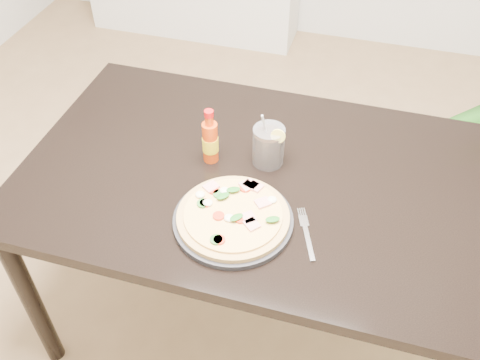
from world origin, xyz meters
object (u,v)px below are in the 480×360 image
(dining_table, at_px, (251,192))
(hot_sauce_bottle, at_px, (210,141))
(cola_cup, at_px, (268,146))
(pizza, at_px, (233,215))
(fork, at_px, (306,232))
(plate, at_px, (233,220))

(dining_table, height_order, hot_sauce_bottle, hot_sauce_bottle)
(dining_table, distance_m, cola_cup, 0.16)
(pizza, xyz_separation_m, fork, (0.20, 0.02, -0.02))
(dining_table, xyz_separation_m, fork, (0.21, -0.19, 0.09))
(dining_table, bearing_deg, fork, -42.28)
(dining_table, bearing_deg, pizza, -88.67)
(dining_table, distance_m, fork, 0.29)
(hot_sauce_bottle, bearing_deg, fork, -31.85)
(pizza, distance_m, hot_sauce_bottle, 0.27)
(plate, bearing_deg, fork, 5.34)
(plate, xyz_separation_m, hot_sauce_bottle, (-0.14, 0.23, 0.07))
(dining_table, distance_m, plate, 0.23)
(plate, distance_m, pizza, 0.02)
(hot_sauce_bottle, relative_size, fork, 1.03)
(dining_table, height_order, fork, fork)
(pizza, bearing_deg, plate, -72.79)
(dining_table, relative_size, hot_sauce_bottle, 7.47)
(plate, bearing_deg, cola_cup, 83.51)
(cola_cup, bearing_deg, dining_table, -119.58)
(cola_cup, distance_m, fork, 0.31)
(dining_table, xyz_separation_m, cola_cup, (0.04, 0.06, 0.14))
(plate, height_order, fork, plate)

